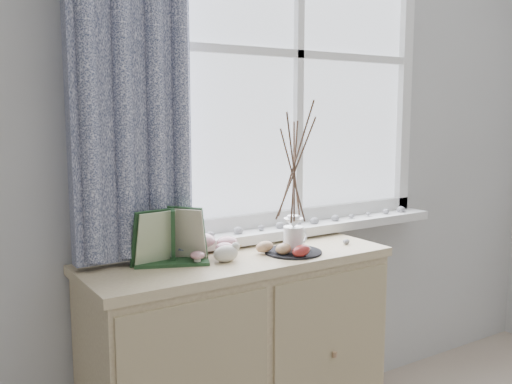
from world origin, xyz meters
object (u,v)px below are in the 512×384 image
at_px(sideboard, 239,361).
at_px(twig_pitcher, 294,165).
at_px(botanical_book, 175,237).
at_px(toadstool_cluster, 212,244).

height_order(sideboard, twig_pitcher, twig_pitcher).
bearing_deg(twig_pitcher, botanical_book, 155.47).
distance_m(sideboard, twig_pitcher, 0.80).
bearing_deg(toadstool_cluster, sideboard, -17.44).
xyz_separation_m(botanical_book, twig_pitcher, (0.47, -0.08, 0.24)).
bearing_deg(botanical_book, sideboard, 22.31).
height_order(botanical_book, twig_pitcher, twig_pitcher).
xyz_separation_m(sideboard, twig_pitcher, (0.21, -0.07, 0.77)).
bearing_deg(botanical_book, twig_pitcher, 13.44).
distance_m(sideboard, toadstool_cluster, 0.49).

